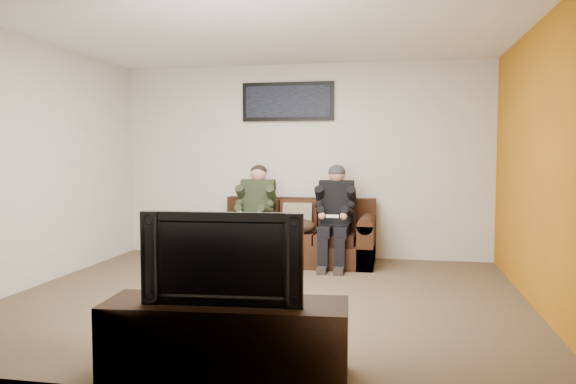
% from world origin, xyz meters
% --- Properties ---
extents(floor, '(5.00, 5.00, 0.00)m').
position_xyz_m(floor, '(0.00, 0.00, 0.00)').
color(floor, brown).
rests_on(floor, ground).
extents(ceiling, '(5.00, 5.00, 0.00)m').
position_xyz_m(ceiling, '(0.00, 0.00, 2.60)').
color(ceiling, silver).
rests_on(ceiling, ground).
extents(wall_back, '(5.00, 0.00, 5.00)m').
position_xyz_m(wall_back, '(0.00, 2.25, 1.30)').
color(wall_back, beige).
rests_on(wall_back, ground).
extents(wall_front, '(5.00, 0.00, 5.00)m').
position_xyz_m(wall_front, '(0.00, -2.25, 1.30)').
color(wall_front, beige).
rests_on(wall_front, ground).
extents(wall_left, '(0.00, 4.50, 4.50)m').
position_xyz_m(wall_left, '(-2.50, 0.00, 1.30)').
color(wall_left, beige).
rests_on(wall_left, ground).
extents(wall_right, '(0.00, 4.50, 4.50)m').
position_xyz_m(wall_right, '(2.50, 0.00, 1.30)').
color(wall_right, beige).
rests_on(wall_right, ground).
extents(accent_wall_right, '(0.00, 4.50, 4.50)m').
position_xyz_m(accent_wall_right, '(2.49, 0.00, 1.30)').
color(accent_wall_right, '#B06911').
rests_on(accent_wall_right, ground).
extents(sofa, '(1.99, 0.86, 0.81)m').
position_xyz_m(sofa, '(-0.01, 1.82, 0.31)').
color(sofa, black).
rests_on(sofa, ground).
extents(throw_pillow, '(0.38, 0.18, 0.38)m').
position_xyz_m(throw_pillow, '(-0.01, 1.86, 0.58)').
color(throw_pillow, '#827A55').
rests_on(throw_pillow, sofa).
extents(throw_blanket, '(0.41, 0.20, 0.07)m').
position_xyz_m(throw_blanket, '(-0.61, 2.07, 0.81)').
color(throw_blanket, '#C7AA92').
rests_on(throw_blanket, sofa).
extents(person_left, '(0.51, 0.87, 1.25)m').
position_xyz_m(person_left, '(-0.52, 1.66, 0.69)').
color(person_left, '#816950').
rests_on(person_left, sofa).
extents(person_right, '(0.51, 0.86, 1.26)m').
position_xyz_m(person_right, '(0.50, 1.66, 0.70)').
color(person_right, black).
rests_on(person_right, sofa).
extents(cat, '(0.66, 0.26, 0.24)m').
position_xyz_m(cat, '(0.01, 1.63, 0.50)').
color(cat, '#452C1B').
rests_on(cat, sofa).
extents(framed_poster, '(1.25, 0.05, 0.52)m').
position_xyz_m(framed_poster, '(-0.21, 2.22, 2.10)').
color(framed_poster, black).
rests_on(framed_poster, wall_back).
extents(tv_stand, '(1.56, 0.60, 0.48)m').
position_xyz_m(tv_stand, '(0.20, -1.95, 0.24)').
color(tv_stand, black).
rests_on(tv_stand, ground).
extents(television, '(1.00, 0.20, 0.57)m').
position_xyz_m(television, '(0.20, -1.95, 0.77)').
color(television, black).
rests_on(television, tv_stand).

